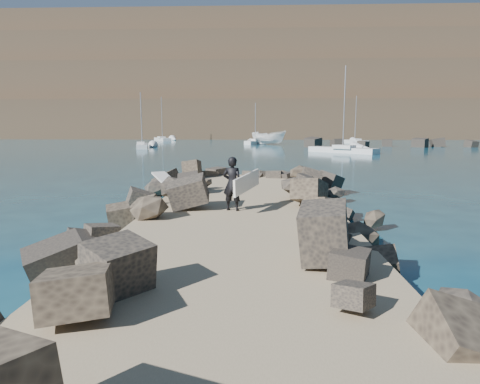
% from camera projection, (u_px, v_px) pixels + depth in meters
% --- Properties ---
extents(ground, '(800.00, 800.00, 0.00)m').
position_uv_depth(ground, '(241.00, 238.00, 12.40)').
color(ground, '#0F384C').
rests_on(ground, ground).
extents(jetty, '(6.00, 26.00, 0.60)m').
position_uv_depth(jetty, '(238.00, 247.00, 10.38)').
color(jetty, '#8C7759').
rests_on(jetty, ground).
extents(riprap_left, '(2.60, 22.00, 1.00)m').
position_uv_depth(riprap_left, '(126.00, 233.00, 10.96)').
color(riprap_left, black).
rests_on(riprap_left, ground).
extents(riprap_right, '(2.60, 22.00, 1.00)m').
position_uv_depth(riprap_right, '(354.00, 235.00, 10.73)').
color(riprap_right, black).
rests_on(riprap_right, ground).
extents(headland, '(360.00, 140.00, 32.00)m').
position_uv_depth(headland, '(282.00, 93.00, 167.56)').
color(headland, '#2D4919').
rests_on(headland, ground).
extents(surfboard_resting, '(1.60, 2.13, 0.07)m').
position_uv_depth(surfboard_resting, '(167.00, 184.00, 16.15)').
color(surfboard_resting, silver).
rests_on(surfboard_resting, riprap_left).
extents(boat_imported, '(6.58, 4.09, 2.38)m').
position_uv_depth(boat_imported, '(269.00, 138.00, 74.73)').
color(boat_imported, white).
rests_on(boat_imported, ground).
extents(surfer_with_board, '(1.17, 1.99, 1.68)m').
position_uv_depth(surfer_with_board, '(234.00, 183.00, 13.23)').
color(surfer_with_board, black).
rests_on(surfer_with_board, jetty).
extents(sailboat_e, '(5.24, 8.01, 9.64)m').
position_uv_depth(sailboat_e, '(162.00, 139.00, 93.39)').
color(sailboat_e, silver).
rests_on(sailboat_e, ground).
extents(sailboat_b, '(3.92, 5.96, 7.37)m').
position_uv_depth(sailboat_b, '(255.00, 142.00, 76.19)').
color(sailboat_b, silver).
rests_on(sailboat_b, ground).
extents(sailboat_a, '(3.06, 6.90, 8.16)m').
position_uv_depth(sailboat_a, '(142.00, 146.00, 62.27)').
color(sailboat_a, silver).
rests_on(sailboat_a, ground).
extents(sailboat_c, '(7.77, 7.36, 10.40)m').
position_uv_depth(sailboat_c, '(343.00, 150.00, 51.71)').
color(sailboat_c, silver).
rests_on(sailboat_c, ground).
extents(sailboat_d, '(3.58, 7.43, 8.76)m').
position_uv_depth(sailboat_d, '(355.00, 142.00, 78.34)').
color(sailboat_d, silver).
rests_on(sailboat_d, ground).
extents(headland_buildings, '(137.50, 30.50, 5.00)m').
position_uv_depth(headland_buildings, '(302.00, 41.00, 156.84)').
color(headland_buildings, white).
rests_on(headland_buildings, headland).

